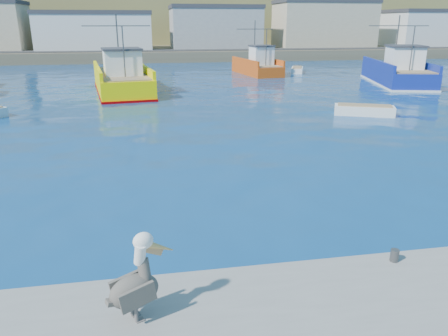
# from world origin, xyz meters

# --- Properties ---
(ground) EXTENTS (260.00, 260.00, 0.00)m
(ground) POSITION_xyz_m (0.00, 0.00, 0.00)
(ground) COLOR navy
(ground) RESTS_ON ground
(dock_bollards) EXTENTS (36.20, 0.20, 0.30)m
(dock_bollards) POSITION_xyz_m (0.60, -3.40, 0.65)
(dock_bollards) COLOR #4C4C4C
(dock_bollards) RESTS_ON dock
(far_shore) EXTENTS (200.00, 81.00, 24.00)m
(far_shore) POSITION_xyz_m (0.00, 109.20, 8.98)
(far_shore) COLOR brown
(far_shore) RESTS_ON ground
(trawler_yellow_b) EXTENTS (6.04, 12.88, 6.66)m
(trawler_yellow_b) POSITION_xyz_m (-4.50, 28.19, 1.10)
(trawler_yellow_b) COLOR #FFE700
(trawler_yellow_b) RESTS_ON ground
(trawler_blue) EXTENTS (7.17, 12.88, 6.63)m
(trawler_blue) POSITION_xyz_m (22.41, 28.93, 1.09)
(trawler_blue) COLOR navy
(trawler_blue) RESTS_ON ground
(boat_orange) EXTENTS (4.61, 9.09, 6.13)m
(boat_orange) POSITION_xyz_m (10.75, 39.58, 1.05)
(boat_orange) COLOR #C94710
(boat_orange) RESTS_ON ground
(skiff_mid) EXTENTS (4.04, 2.76, 0.83)m
(skiff_mid) POSITION_xyz_m (11.72, 14.98, 0.27)
(skiff_mid) COLOR silver
(skiff_mid) RESTS_ON ground
(skiff_far) EXTENTS (2.61, 4.02, 0.83)m
(skiff_far) POSITION_xyz_m (16.06, 40.72, 0.26)
(skiff_far) COLOR silver
(skiff_far) RESTS_ON ground
(pelican) EXTENTS (1.37, 0.89, 1.74)m
(pelican) POSITION_xyz_m (-2.92, -4.43, 1.24)
(pelican) COLOR #595451
(pelican) RESTS_ON dock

